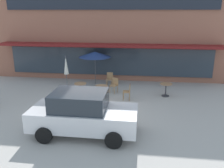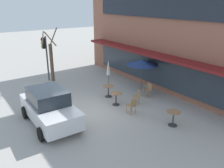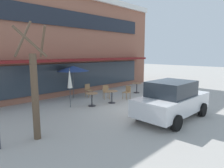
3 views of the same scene
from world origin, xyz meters
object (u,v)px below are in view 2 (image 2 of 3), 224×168
at_px(patio_umbrella_green_folded, 142,62).
at_px(street_tree, 52,62).
at_px(parked_sedan, 49,107).
at_px(traffic_light_pole, 45,51).
at_px(cafe_table_near_wall, 108,89).
at_px(patio_umbrella_cream_folded, 108,67).
at_px(cafe_chair_2, 132,105).
at_px(cafe_table_streetside, 116,97).
at_px(cafe_chair_1, 137,96).
at_px(cafe_chair_0, 148,89).
at_px(cafe_table_by_tree, 173,116).

distance_m(patio_umbrella_green_folded, street_tree, 6.44).
distance_m(parked_sedan, traffic_light_pole, 7.18).
relative_size(patio_umbrella_green_folded, street_tree, 0.53).
xyz_separation_m(cafe_table_near_wall, parked_sedan, (1.20, -4.33, 0.36)).
relative_size(cafe_table_near_wall, patio_umbrella_green_folded, 0.35).
height_order(patio_umbrella_cream_folded, parked_sedan, patio_umbrella_cream_folded).
xyz_separation_m(patio_umbrella_green_folded, patio_umbrella_cream_folded, (-1.43, -1.73, -0.39)).
distance_m(cafe_table_near_wall, patio_umbrella_green_folded, 2.87).
bearing_deg(cafe_chair_2, cafe_table_streetside, -179.51).
distance_m(cafe_chair_1, cafe_chair_2, 1.42).
bearing_deg(patio_umbrella_green_folded, traffic_light_pole, -143.12).
distance_m(cafe_table_near_wall, patio_umbrella_cream_folded, 1.64).
relative_size(cafe_table_streetside, street_tree, 0.18).
height_order(cafe_table_near_wall, cafe_chair_1, cafe_chair_1).
relative_size(patio_umbrella_green_folded, parked_sedan, 0.52).
bearing_deg(cafe_chair_0, traffic_light_pole, -149.17).
xyz_separation_m(cafe_table_by_tree, patio_umbrella_cream_folded, (-5.91, 0.15, 1.11)).
distance_m(cafe_table_near_wall, cafe_table_by_tree, 4.94).
xyz_separation_m(cafe_table_streetside, cafe_chair_0, (0.13, 2.44, 0.01)).
height_order(cafe_table_near_wall, cafe_chair_2, cafe_chair_2).
xyz_separation_m(cafe_table_by_tree, patio_umbrella_green_folded, (-4.48, 1.88, 1.51)).
bearing_deg(cafe_chair_2, cafe_table_near_wall, 173.36).
height_order(cafe_table_near_wall, cafe_chair_0, cafe_chair_0).
bearing_deg(patio_umbrella_cream_folded, cafe_table_streetside, -23.69).
xyz_separation_m(cafe_table_near_wall, cafe_table_streetside, (1.30, -0.33, 0.00)).
relative_size(parked_sedan, street_tree, 1.02).
xyz_separation_m(patio_umbrella_cream_folded, cafe_chair_0, (2.44, 1.43, -1.10)).
height_order(cafe_chair_1, traffic_light_pole, traffic_light_pole).
xyz_separation_m(cafe_chair_2, street_tree, (-7.00, -1.71, 1.22)).
bearing_deg(cafe_chair_2, cafe_table_by_tree, 21.58).
height_order(cafe_table_by_tree, cafe_chair_1, cafe_chair_1).
height_order(patio_umbrella_cream_folded, cafe_chair_0, patio_umbrella_cream_folded).
bearing_deg(cafe_table_streetside, cafe_chair_0, 86.85).
relative_size(cafe_table_streetside, cafe_chair_1, 0.85).
bearing_deg(cafe_chair_0, cafe_chair_1, -70.39).
relative_size(cafe_table_by_tree, cafe_chair_0, 0.85).
xyz_separation_m(cafe_table_by_tree, cafe_chair_0, (-3.47, 1.58, 0.01)).
height_order(cafe_table_by_tree, patio_umbrella_green_folded, patio_umbrella_green_folded).
bearing_deg(parked_sedan, cafe_table_near_wall, 105.45).
distance_m(cafe_chair_2, parked_sedan, 4.32).
bearing_deg(patio_umbrella_cream_folded, cafe_chair_0, 30.36).
height_order(cafe_chair_0, street_tree, street_tree).
distance_m(cafe_table_streetside, cafe_chair_0, 2.44).
bearing_deg(cafe_table_by_tree, cafe_chair_1, 174.77).
height_order(cafe_chair_2, traffic_light_pole, traffic_light_pole).
height_order(cafe_chair_1, cafe_chair_2, same).
bearing_deg(cafe_table_streetside, cafe_chair_2, 0.49).
bearing_deg(cafe_chair_0, cafe_chair_2, -61.13).
bearing_deg(parked_sedan, patio_umbrella_cream_folded, 113.71).
bearing_deg(cafe_chair_2, street_tree, -166.29).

